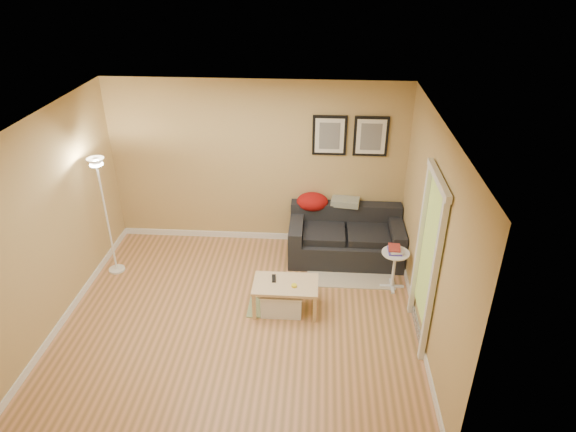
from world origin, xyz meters
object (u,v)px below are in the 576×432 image
object	(u,v)px
sofa	(346,236)
book_stack	(395,249)
coffee_table	(286,296)
side_table	(394,270)
floor_lamp	(107,220)
storage_bin	(282,300)

from	to	relation	value
sofa	book_stack	world-z (taller)	sofa
coffee_table	sofa	bearing A→B (deg)	53.19
sofa	side_table	size ratio (longest dim) A/B	2.94
side_table	coffee_table	bearing A→B (deg)	-157.82
book_stack	floor_lamp	world-z (taller)	floor_lamp
book_stack	storage_bin	bearing A→B (deg)	-172.15
coffee_table	book_stack	bearing A→B (deg)	17.61
storage_bin	sofa	bearing A→B (deg)	57.63
book_stack	sofa	bearing A→B (deg)	115.60
floor_lamp	sofa	bearing A→B (deg)	10.11
sofa	storage_bin	xyz separation A→B (m)	(-0.86, -1.36, -0.21)
storage_bin	book_stack	distance (m)	1.68
side_table	book_stack	xyz separation A→B (m)	(-0.01, 0.02, 0.33)
sofa	floor_lamp	size ratio (longest dim) A/B	0.95
coffee_table	floor_lamp	xyz separation A→B (m)	(-2.56, 0.73, 0.64)
storage_bin	book_stack	bearing A→B (deg)	23.16
coffee_table	side_table	bearing A→B (deg)	16.88
side_table	storage_bin	bearing A→B (deg)	-157.55
sofa	storage_bin	size ratio (longest dim) A/B	3.14
coffee_table	side_table	xyz separation A→B (m)	(1.46, 0.59, 0.08)
storage_bin	side_table	bearing A→B (deg)	22.45
side_table	book_stack	bearing A→B (deg)	130.19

